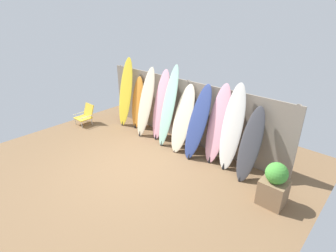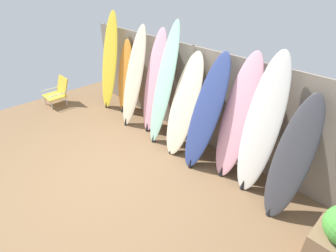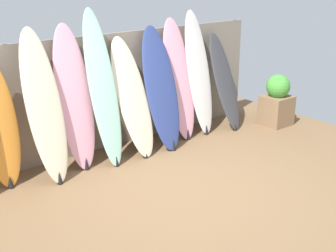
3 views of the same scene
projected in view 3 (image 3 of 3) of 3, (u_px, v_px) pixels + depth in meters
ground at (188, 192)px, 6.05m from camera, size 7.68×7.68×0.00m
fence_back at (103, 93)px, 7.23m from camera, size 6.08×0.11×1.80m
surfboard_orange_1 at (0, 127)px, 5.99m from camera, size 0.49×0.38×1.66m
surfboard_cream_2 at (44, 107)px, 6.15m from camera, size 0.50×0.70×2.04m
surfboard_pink_3 at (75, 99)px, 6.53m from camera, size 0.54×0.57×2.04m
surfboard_seafoam_4 at (103, 89)px, 6.66m from camera, size 0.45×0.71×2.22m
surfboard_cream_5 at (132, 98)px, 7.04m from camera, size 0.59×0.78×1.78m
surfboard_navy_6 at (161, 89)px, 7.30m from camera, size 0.63×0.80×1.90m
surfboard_pink_7 at (179, 80)px, 7.69m from camera, size 0.54×0.60×1.98m
surfboard_white_8 at (199, 74)px, 7.89m from camera, size 0.53×0.56×2.08m
surfboard_charcoal_9 at (225, 82)px, 8.21m from camera, size 0.50×0.74×1.66m
planter_box at (277, 101)px, 8.43m from camera, size 0.50×0.47×0.93m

